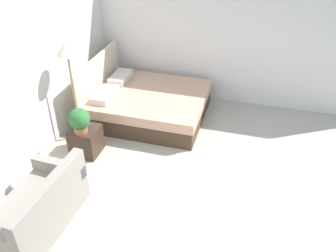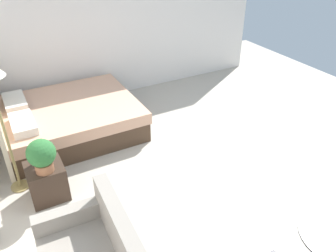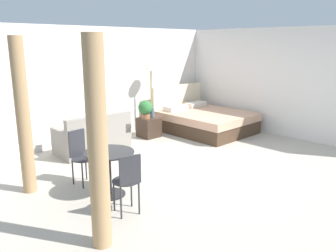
{
  "view_description": "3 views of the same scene",
  "coord_description": "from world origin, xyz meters",
  "px_view_note": "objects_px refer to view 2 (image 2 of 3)",
  "views": [
    {
      "loc": [
        -3.73,
        -0.5,
        3.75
      ],
      "look_at": [
        0.4,
        0.68,
        0.91
      ],
      "focal_mm": 38.12,
      "sensor_mm": 36.0,
      "label": 1
    },
    {
      "loc": [
        -3.11,
        2.42,
        3.08
      ],
      "look_at": [
        0.52,
        0.44,
        0.58
      ],
      "focal_mm": 36.6,
      "sensor_mm": 36.0,
      "label": 2
    },
    {
      "loc": [
        -4.71,
        -4.04,
        2.26
      ],
      "look_at": [
        -0.17,
        0.71,
        0.65
      ],
      "focal_mm": 36.67,
      "sensor_mm": 36.0,
      "label": 3
    }
  ],
  "objects_px": {
    "bed": "(66,118)",
    "potted_plant": "(42,155)",
    "nightstand": "(47,181)",
    "vase": "(40,154)"
  },
  "relations": [
    {
      "from": "bed",
      "to": "potted_plant",
      "type": "xyz_separation_m",
      "value": [
        -1.49,
        0.6,
        0.43
      ]
    },
    {
      "from": "nightstand",
      "to": "vase",
      "type": "height_order",
      "value": "vase"
    },
    {
      "from": "potted_plant",
      "to": "vase",
      "type": "relative_size",
      "value": 1.87
    },
    {
      "from": "nightstand",
      "to": "vase",
      "type": "distance_m",
      "value": 0.37
    },
    {
      "from": "bed",
      "to": "nightstand",
      "type": "height_order",
      "value": "bed"
    },
    {
      "from": "bed",
      "to": "potted_plant",
      "type": "height_order",
      "value": "bed"
    },
    {
      "from": "potted_plant",
      "to": "nightstand",
      "type": "bearing_deg",
      "value": 1.01
    },
    {
      "from": "bed",
      "to": "vase",
      "type": "height_order",
      "value": "bed"
    },
    {
      "from": "bed",
      "to": "nightstand",
      "type": "xyz_separation_m",
      "value": [
        -1.39,
        0.6,
        -0.05
      ]
    },
    {
      "from": "bed",
      "to": "vase",
      "type": "distance_m",
      "value": 1.44
    }
  ]
}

